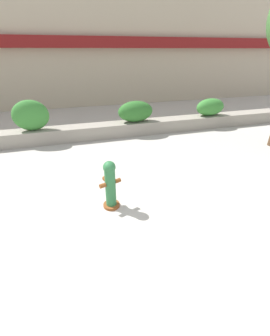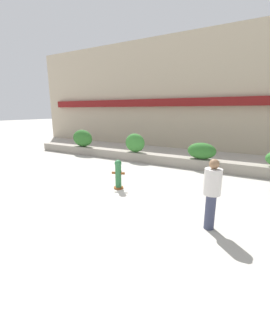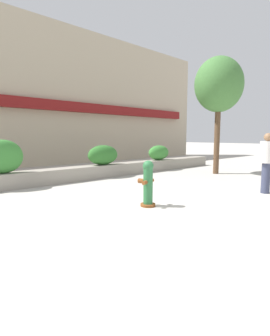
# 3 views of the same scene
# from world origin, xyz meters

# --- Properties ---
(ground_plane) EXTENTS (120.00, 120.00, 0.00)m
(ground_plane) POSITION_xyz_m (0.00, 0.00, 0.00)
(ground_plane) COLOR #B2ADA3
(building_facade) EXTENTS (30.00, 1.36, 8.00)m
(building_facade) POSITION_xyz_m (0.00, 11.98, 3.99)
(building_facade) COLOR tan
(building_facade) RESTS_ON ground
(planter_wall_low) EXTENTS (18.00, 0.70, 0.50)m
(planter_wall_low) POSITION_xyz_m (0.00, 6.00, 0.25)
(planter_wall_low) COLOR gray
(planter_wall_low) RESTS_ON ground
(hedge_bush_1) EXTENTS (1.20, 0.58, 1.04)m
(hedge_bush_1) POSITION_xyz_m (-1.62, 6.00, 1.02)
(hedge_bush_1) COLOR #387F33
(hedge_bush_1) RESTS_ON planter_wall_low
(hedge_bush_2) EXTENTS (1.37, 0.70, 0.79)m
(hedge_bush_2) POSITION_xyz_m (2.11, 6.00, 0.90)
(hedge_bush_2) COLOR #2D6B28
(hedge_bush_2) RESTS_ON planter_wall_low
(hedge_bush_3) EXTENTS (1.25, 0.64, 0.71)m
(hedge_bush_3) POSITION_xyz_m (5.42, 6.00, 0.86)
(hedge_bush_3) COLOR #387F33
(hedge_bush_3) RESTS_ON planter_wall_low
(fire_hydrant) EXTENTS (0.48, 0.48, 1.08)m
(fire_hydrant) POSITION_xyz_m (0.26, 1.61, 0.55)
(fire_hydrant) COLOR brown
(fire_hydrant) RESTS_ON ground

